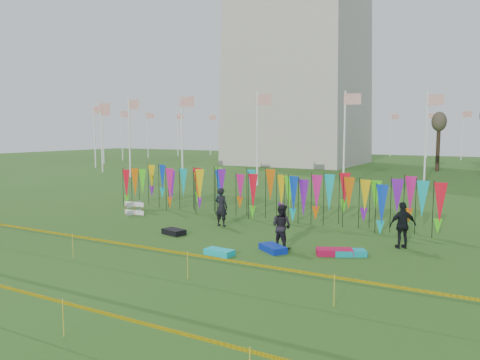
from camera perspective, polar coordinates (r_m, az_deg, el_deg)
The scene contains 13 objects.
ground at distance 19.36m, azimuth -8.79°, elevation -8.09°, with size 160.00×160.00×0.00m, color #284C15.
flagpole_ring at distance 67.77m, azimuth 7.20°, elevation 5.38°, with size 57.40×56.16×8.00m.
banner_row at distance 25.05m, azimuth 2.14°, elevation -1.05°, with size 18.64×0.64×2.50m.
caution_tape_near at distance 17.17m, azimuth -15.60°, elevation -7.39°, with size 26.00×0.02×0.90m.
box_kite at distance 26.94m, azimuth -12.79°, elevation -3.37°, with size 0.67×0.67×0.74m.
person_left at distance 23.10m, azimuth -2.30°, elevation -3.30°, with size 0.70×0.51×1.92m, color black.
person_mid at distance 18.84m, azimuth 5.08°, elevation -5.64°, with size 0.87×0.54×1.79m, color black.
person_right at distance 19.85m, azimuth 19.22°, elevation -5.23°, with size 1.10×0.63×1.88m, color black.
kite_bag_turquoise at distance 17.95m, azimuth -2.54°, elevation -8.78°, with size 1.11×0.55×0.22m, color #0EC7D2.
kite_bag_blue at distance 18.48m, azimuth 4.02°, elevation -8.31°, with size 1.20×0.63×0.25m, color #0A2AB0.
kite_bag_red at distance 18.27m, azimuth 11.43°, elevation -8.59°, with size 1.35×0.62×0.25m, color #BA0C3A.
kite_bag_black at distance 21.59m, azimuth -8.06°, elevation -6.27°, with size 1.07×0.62×0.25m, color black.
kite_bag_teal at distance 18.33m, azimuth 13.23°, elevation -8.62°, with size 1.18×0.57×0.23m, color #0CA2B1.
Camera 1 is at (11.67, -14.72, 4.69)m, focal length 35.00 mm.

